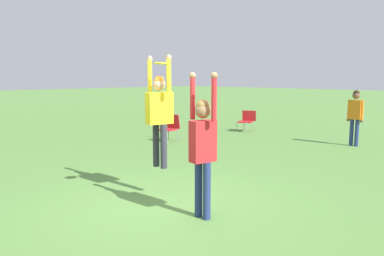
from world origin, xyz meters
name	(u,v)px	position (x,y,z in m)	size (l,w,h in m)	color
ground_plane	(166,204)	(0.00, 0.00, 0.00)	(120.00, 120.00, 0.00)	#56843D
person_jumping	(159,109)	(-0.47, 0.27, 1.59)	(0.62, 0.50, 2.03)	#2D2D38
person_defending	(203,142)	(0.85, 0.00, 1.20)	(0.54, 0.42, 2.24)	navy
frisbee	(161,63)	(-0.02, -0.07, 2.38)	(0.24, 0.24, 0.04)	yellow
camping_chair_0	(247,119)	(-4.29, 8.01, 0.48)	(0.73, 0.78, 0.83)	gray
camping_chair_2	(170,126)	(-4.80, 4.36, 0.51)	(0.62, 0.67, 0.90)	gray
person_spectator_near	(355,113)	(0.04, 7.81, 1.06)	(0.52, 0.23, 1.76)	navy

